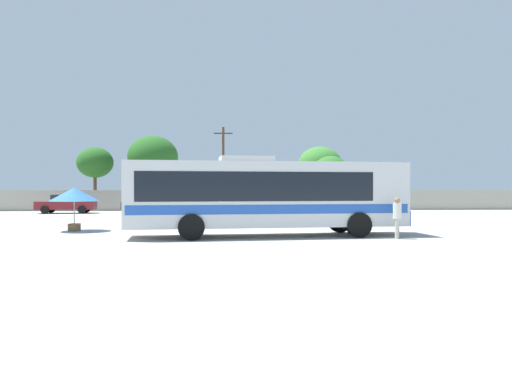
# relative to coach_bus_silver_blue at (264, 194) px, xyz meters

# --- Properties ---
(ground_plane) EXTENTS (300.00, 300.00, 0.00)m
(ground_plane) POSITION_rel_coach_bus_silver_blue_xyz_m (1.26, 10.78, -1.80)
(ground_plane) COLOR #A3A099
(perimeter_wall) EXTENTS (80.00, 0.30, 1.84)m
(perimeter_wall) POSITION_rel_coach_bus_silver_blue_xyz_m (1.26, 24.16, -0.88)
(perimeter_wall) COLOR #9E998C
(perimeter_wall) RESTS_ON ground_plane
(coach_bus_silver_blue) EXTENTS (11.90, 3.62, 3.36)m
(coach_bus_silver_blue) POSITION_rel_coach_bus_silver_blue_xyz_m (0.00, 0.00, 0.00)
(coach_bus_silver_blue) COLOR silver
(coach_bus_silver_blue) RESTS_ON ground_plane
(attendant_by_bus_door) EXTENTS (0.46, 0.46, 1.66)m
(attendant_by_bus_door) POSITION_rel_coach_bus_silver_blue_xyz_m (5.26, -1.40, -0.86)
(attendant_by_bus_door) COLOR #B7B2A8
(attendant_by_bus_door) RESTS_ON ground_plane
(vendor_umbrella_near_gate_blue) EXTENTS (2.30, 2.30, 2.05)m
(vendor_umbrella_near_gate_blue) POSITION_rel_coach_bus_silver_blue_xyz_m (-8.72, 3.07, -0.09)
(vendor_umbrella_near_gate_blue) COLOR gray
(vendor_umbrella_near_gate_blue) RESTS_ON ground_plane
(parked_car_leftmost_maroon) EXTENTS (4.59, 2.21, 1.49)m
(parked_car_leftmost_maroon) POSITION_rel_coach_bus_silver_blue_xyz_m (-14.16, 19.98, -1.01)
(parked_car_leftmost_maroon) COLOR maroon
(parked_car_leftmost_maroon) RESTS_ON ground_plane
(parked_car_second_black) EXTENTS (4.45, 2.02, 1.40)m
(parked_car_second_black) POSITION_rel_coach_bus_silver_blue_xyz_m (-7.65, 20.22, -1.04)
(parked_car_second_black) COLOR black
(parked_car_second_black) RESTS_ON ground_plane
(parked_car_third_silver) EXTENTS (4.48, 2.25, 1.49)m
(parked_car_third_silver) POSITION_rel_coach_bus_silver_blue_xyz_m (-1.47, 20.24, -1.01)
(parked_car_third_silver) COLOR #B7BABF
(parked_car_third_silver) RESTS_ON ground_plane
(utility_pole_near) EXTENTS (1.80, 0.24, 7.84)m
(utility_pole_near) POSITION_rel_coach_bus_silver_blue_xyz_m (-1.66, 26.86, 2.30)
(utility_pole_near) COLOR #4C3823
(utility_pole_near) RESTS_ON ground_plane
(roadside_tree_left) EXTENTS (3.43, 3.43, 5.91)m
(roadside_tree_left) POSITION_rel_coach_bus_silver_blue_xyz_m (-13.85, 27.59, 2.63)
(roadside_tree_left) COLOR brown
(roadside_tree_left) RESTS_ON ground_plane
(roadside_tree_midleft) EXTENTS (4.80, 4.80, 7.03)m
(roadside_tree_midleft) POSITION_rel_coach_bus_silver_blue_xyz_m (-8.40, 27.58, 3.19)
(roadside_tree_midleft) COLOR brown
(roadside_tree_midleft) RESTS_ON ground_plane
(roadside_tree_midright) EXTENTS (4.56, 4.56, 6.30)m
(roadside_tree_midright) POSITION_rel_coach_bus_silver_blue_xyz_m (8.33, 30.25, 2.56)
(roadside_tree_midright) COLOR brown
(roadside_tree_midright) RESTS_ON ground_plane
(roadside_tree_right) EXTENTS (3.63, 3.63, 5.17)m
(roadside_tree_right) POSITION_rel_coach_bus_silver_blue_xyz_m (8.87, 27.50, 1.81)
(roadside_tree_right) COLOR brown
(roadside_tree_right) RESTS_ON ground_plane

